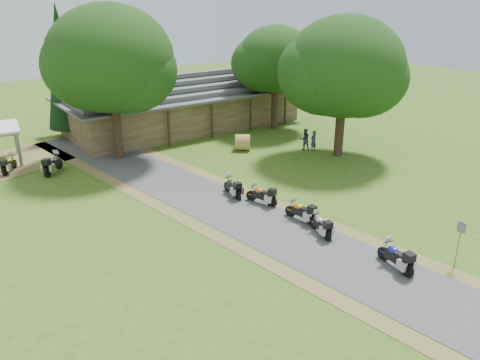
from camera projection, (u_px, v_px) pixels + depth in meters
ground at (332, 257)px, 21.26m from camera, size 120.00×120.00×0.00m
driveway at (268, 227)px, 24.01m from camera, size 51.95×51.95×0.00m
lodge at (185, 100)px, 41.76m from camera, size 21.40×9.40×4.90m
motorcycle_row_a at (396, 255)px, 20.16m from camera, size 0.94×1.95×1.28m
motorcycle_row_b at (321, 224)px, 23.07m from camera, size 0.96×1.77×1.15m
motorcycle_row_c at (301, 210)px, 24.47m from camera, size 0.85×1.87×1.23m
motorcycle_row_d at (261, 194)px, 26.50m from camera, size 1.13×1.90×1.24m
motorcycle_row_e at (232, 186)px, 27.60m from camera, size 0.85×1.87×1.23m
motorcycle_carport_a at (9, 164)px, 31.36m from camera, size 1.48×1.80×1.22m
motorcycle_carport_b at (53, 163)px, 31.19m from camera, size 1.87×1.96×1.40m
person_a at (313, 139)px, 35.57m from camera, size 0.57×0.43×1.89m
person_b at (305, 137)px, 35.89m from camera, size 0.67×0.60×1.95m
hay_bale at (243, 142)px, 35.93m from camera, size 1.62×1.64×1.21m
sign_post at (458, 244)px, 20.20m from camera, size 0.39×0.06×2.15m
oak_lodge_left at (112, 79)px, 32.19m from camera, size 8.62×8.62×11.51m
oak_lodge_right at (275, 73)px, 40.37m from camera, size 6.69×6.69×9.82m
oak_driveway at (343, 85)px, 33.03m from camera, size 8.34×8.34×10.49m
cedar_near at (64, 72)px, 37.56m from camera, size 3.41×3.41×10.75m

